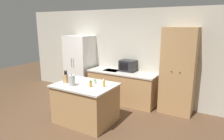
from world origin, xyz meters
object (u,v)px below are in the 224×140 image
(pantry_cabinet, at_px, (178,71))
(spice_bottle_amber_oil, at_px, (104,83))
(microwave, at_px, (128,66))
(spice_bottle_tall_dark, at_px, (95,82))
(knife_block, at_px, (66,78))
(kettle, at_px, (72,80))
(refrigerator, at_px, (80,65))
(spice_bottle_short_red, at_px, (91,84))

(pantry_cabinet, relative_size, spice_bottle_amber_oil, 12.80)
(microwave, bearing_deg, spice_bottle_tall_dark, -95.16)
(spice_bottle_tall_dark, relative_size, spice_bottle_amber_oil, 0.52)
(microwave, relative_size, spice_bottle_amber_oil, 2.68)
(pantry_cabinet, height_order, knife_block, pantry_cabinet)
(microwave, relative_size, knife_block, 1.51)
(spice_bottle_amber_oil, bearing_deg, microwave, 96.60)
(spice_bottle_amber_oil, distance_m, kettle, 0.70)
(refrigerator, distance_m, spice_bottle_amber_oil, 2.25)
(knife_block, xyz_separation_m, spice_bottle_short_red, (0.66, 0.04, -0.04))
(knife_block, height_order, spice_bottle_short_red, knife_block)
(spice_bottle_short_red, xyz_separation_m, kettle, (-0.40, -0.14, 0.05))
(refrigerator, xyz_separation_m, microwave, (1.60, 0.15, 0.12))
(spice_bottle_tall_dark, relative_size, spice_bottle_short_red, 0.64)
(refrigerator, distance_m, spice_bottle_tall_dark, 1.95)
(pantry_cabinet, bearing_deg, spice_bottle_short_red, -131.96)
(spice_bottle_short_red, bearing_deg, spice_bottle_tall_dark, 105.59)
(spice_bottle_short_red, relative_size, kettle, 0.53)
(kettle, bearing_deg, spice_bottle_amber_oil, 24.67)
(spice_bottle_tall_dark, bearing_deg, kettle, -129.65)
(pantry_cabinet, height_order, microwave, pantry_cabinet)
(refrigerator, distance_m, kettle, 2.03)
(refrigerator, height_order, spice_bottle_tall_dark, refrigerator)
(knife_block, relative_size, spice_bottle_short_red, 2.18)
(kettle, bearing_deg, spice_bottle_tall_dark, 50.35)
(knife_block, bearing_deg, spice_bottle_tall_dark, 26.64)
(pantry_cabinet, xyz_separation_m, spice_bottle_tall_dark, (-1.52, -1.36, -0.14))
(kettle, bearing_deg, refrigerator, 124.21)
(spice_bottle_amber_oil, bearing_deg, knife_block, -167.87)
(microwave, bearing_deg, knife_block, -112.65)
(knife_block, xyz_separation_m, spice_bottle_amber_oil, (0.90, 0.19, -0.03))
(knife_block, distance_m, spice_bottle_amber_oil, 0.92)
(microwave, xyz_separation_m, kettle, (-0.46, -1.83, -0.04))
(microwave, distance_m, spice_bottle_amber_oil, 1.55)
(microwave, distance_m, kettle, 1.89)
(pantry_cabinet, relative_size, spice_bottle_tall_dark, 24.78)
(knife_block, bearing_deg, kettle, -20.35)
(microwave, height_order, knife_block, microwave)
(refrigerator, distance_m, spice_bottle_short_red, 2.17)
(spice_bottle_tall_dark, xyz_separation_m, spice_bottle_amber_oil, (0.31, -0.10, 0.04))
(knife_block, bearing_deg, microwave, 67.35)
(pantry_cabinet, relative_size, kettle, 8.30)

